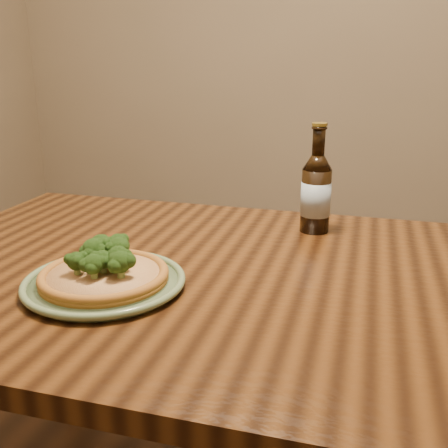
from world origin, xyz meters
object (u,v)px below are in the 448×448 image
(pizza, at_px, (105,271))
(beer_bottle, at_px, (316,192))
(table, at_px, (271,318))
(plate, at_px, (105,282))

(pizza, xyz_separation_m, beer_bottle, (0.34, 0.43, 0.07))
(pizza, relative_size, beer_bottle, 0.91)
(pizza, bearing_deg, table, 25.04)
(plate, bearing_deg, table, 25.98)
(table, relative_size, pizza, 6.76)
(table, xyz_separation_m, beer_bottle, (0.05, 0.30, 0.19))
(table, distance_m, beer_bottle, 0.35)
(table, bearing_deg, pizza, -154.96)
(plate, xyz_separation_m, pizza, (-0.00, 0.01, 0.02))
(table, relative_size, beer_bottle, 6.13)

